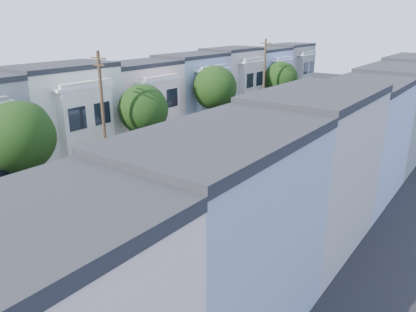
% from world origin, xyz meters
% --- Properties ---
extents(ground, '(160.00, 160.00, 0.00)m').
position_xyz_m(ground, '(0.00, 0.00, 0.00)').
color(ground, black).
rests_on(ground, ground).
extents(road_slab, '(12.00, 70.00, 0.02)m').
position_xyz_m(road_slab, '(0.00, 15.00, 0.01)').
color(road_slab, black).
rests_on(road_slab, ground).
extents(curb_left, '(0.30, 70.00, 0.15)m').
position_xyz_m(curb_left, '(-6.05, 15.00, 0.07)').
color(curb_left, gray).
rests_on(curb_left, ground).
extents(curb_right, '(0.30, 70.00, 0.15)m').
position_xyz_m(curb_right, '(6.05, 15.00, 0.07)').
color(curb_right, gray).
rests_on(curb_right, ground).
extents(sidewalk_left, '(2.60, 70.00, 0.15)m').
position_xyz_m(sidewalk_left, '(-7.35, 15.00, 0.07)').
color(sidewalk_left, gray).
rests_on(sidewalk_left, ground).
extents(sidewalk_right, '(2.60, 70.00, 0.15)m').
position_xyz_m(sidewalk_right, '(7.35, 15.00, 0.07)').
color(sidewalk_right, gray).
rests_on(sidewalk_right, ground).
extents(centerline, '(0.12, 70.00, 0.01)m').
position_xyz_m(centerline, '(0.00, 15.00, 0.00)').
color(centerline, gold).
rests_on(centerline, ground).
extents(townhouse_row_left, '(5.00, 70.00, 8.50)m').
position_xyz_m(townhouse_row_left, '(-11.15, 15.00, 0.00)').
color(townhouse_row_left, '#ABB6DD').
rests_on(townhouse_row_left, ground).
extents(townhouse_row_right, '(5.00, 70.00, 8.50)m').
position_xyz_m(townhouse_row_right, '(11.15, 15.00, 0.00)').
color(townhouse_row_right, '#ABB6DD').
rests_on(townhouse_row_right, ground).
extents(tree_b, '(4.70, 4.70, 7.42)m').
position_xyz_m(tree_b, '(-6.30, -5.05, 5.05)').
color(tree_b, black).
rests_on(tree_b, ground).
extents(tree_c, '(4.35, 4.35, 7.15)m').
position_xyz_m(tree_c, '(-6.30, 6.30, 4.95)').
color(tree_c, black).
rests_on(tree_c, ground).
extents(tree_d, '(4.70, 4.70, 7.83)m').
position_xyz_m(tree_d, '(-6.30, 17.01, 5.45)').
color(tree_d, black).
rests_on(tree_d, ground).
extents(tree_e, '(4.61, 4.61, 7.05)m').
position_xyz_m(tree_e, '(-6.30, 32.54, 4.73)').
color(tree_e, black).
rests_on(tree_e, ground).
extents(tree_far_r, '(3.10, 3.10, 5.47)m').
position_xyz_m(tree_far_r, '(6.89, 28.57, 3.87)').
color(tree_far_r, black).
rests_on(tree_far_r, ground).
extents(utility_pole_near, '(1.60, 0.26, 10.00)m').
position_xyz_m(utility_pole_near, '(-6.30, 2.00, 5.15)').
color(utility_pole_near, '#42301E').
rests_on(utility_pole_near, ground).
extents(utility_pole_far, '(1.60, 0.26, 10.00)m').
position_xyz_m(utility_pole_far, '(-6.30, 28.00, 5.15)').
color(utility_pole_far, '#42301E').
rests_on(utility_pole_far, ground).
extents(fedex_truck, '(2.63, 6.84, 3.28)m').
position_xyz_m(fedex_truck, '(1.74, 5.18, 1.83)').
color(fedex_truck, white).
rests_on(fedex_truck, ground).
extents(lead_sedan, '(1.97, 4.21, 1.35)m').
position_xyz_m(lead_sedan, '(1.90, 12.71, 0.67)').
color(lead_sedan, black).
rests_on(lead_sedan, ground).
extents(parked_left_c, '(2.13, 4.55, 1.43)m').
position_xyz_m(parked_left_c, '(-4.90, -0.67, 0.71)').
color(parked_left_c, '#9295A7').
rests_on(parked_left_c, ground).
extents(parked_left_d, '(1.80, 4.58, 1.48)m').
position_xyz_m(parked_left_d, '(-4.90, 13.05, 0.74)').
color(parked_left_d, '#500719').
rests_on(parked_left_d, ground).
extents(parked_right_a, '(2.24, 4.77, 1.32)m').
position_xyz_m(parked_right_a, '(4.90, -7.88, 0.66)').
color(parked_right_a, '#414141').
rests_on(parked_right_a, ground).
extents(parked_right_b, '(1.45, 3.70, 1.22)m').
position_xyz_m(parked_right_b, '(4.90, -1.29, 0.61)').
color(parked_right_b, silver).
rests_on(parked_right_b, ground).
extents(parked_right_c, '(2.57, 4.77, 1.27)m').
position_xyz_m(parked_right_c, '(4.90, 19.87, 0.64)').
color(parked_right_c, black).
rests_on(parked_right_c, ground).
extents(parked_right_d, '(2.37, 4.53, 1.22)m').
position_xyz_m(parked_right_d, '(4.90, 28.55, 0.61)').
color(parked_right_d, '#0A0E3D').
rests_on(parked_right_d, ground).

